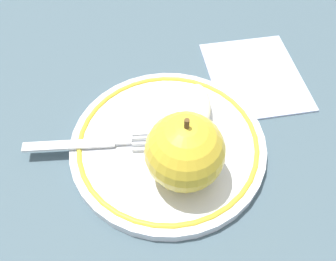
# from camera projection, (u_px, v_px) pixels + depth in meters

# --- Properties ---
(ground_plane) EXTENTS (2.00, 2.00, 0.00)m
(ground_plane) POSITION_uv_depth(u_px,v_px,m) (152.00, 144.00, 0.45)
(ground_plane) COLOR #415660
(plate) EXTENTS (0.23, 0.23, 0.02)m
(plate) POSITION_uv_depth(u_px,v_px,m) (168.00, 145.00, 0.44)
(plate) COLOR silver
(plate) RESTS_ON ground_plane
(apple_red_whole) EXTENTS (0.08, 0.08, 0.09)m
(apple_red_whole) POSITION_uv_depth(u_px,v_px,m) (185.00, 152.00, 0.38)
(apple_red_whole) COLOR gold
(apple_red_whole) RESTS_ON plate
(apple_slice_front) EXTENTS (0.05, 0.07, 0.02)m
(apple_slice_front) POSITION_uv_depth(u_px,v_px,m) (198.00, 105.00, 0.46)
(apple_slice_front) COLOR #F1E4C0
(apple_slice_front) RESTS_ON plate
(fork) EXTENTS (0.19, 0.06, 0.00)m
(fork) POSITION_uv_depth(u_px,v_px,m) (102.00, 143.00, 0.43)
(fork) COLOR silver
(fork) RESTS_ON plate
(napkin_folded) EXTENTS (0.14, 0.16, 0.01)m
(napkin_folded) POSITION_uv_depth(u_px,v_px,m) (255.00, 75.00, 0.52)
(napkin_folded) COLOR #B0BAD7
(napkin_folded) RESTS_ON ground_plane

